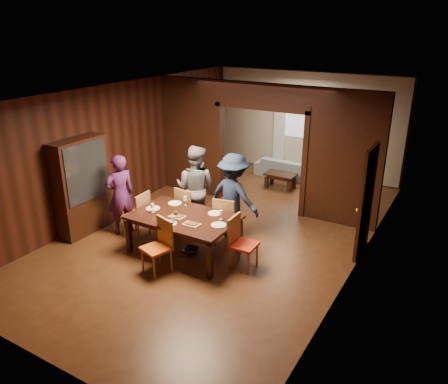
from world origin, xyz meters
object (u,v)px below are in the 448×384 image
Objects in this scene: chair_far_r at (226,219)px; hutch at (82,187)px; chair_right at (244,243)px; chair_near at (156,247)px; chair_far_l at (190,209)px; dining_table at (184,234)px; chair_left at (136,214)px; person_navy at (234,196)px; person_grey at (196,188)px; coffee_table at (280,181)px; person_purple at (120,195)px; sofa at (288,168)px.

chair_far_r is 3.03m from hutch.
chair_right is 1.54m from chair_near.
hutch reaches higher than chair_far_l.
chair_right reaches higher than dining_table.
chair_right is (2.48, 0.01, 0.00)m from chair_left.
person_navy reaches higher than chair_near.
chair_right is 1.00× the size of chair_far_r.
person_grey is at bearing 33.85° from hutch.
dining_table is at bearing 126.16° from chair_far_l.
chair_left is 2.48m from chair_right.
chair_right is at bearing 163.00° from chair_far_l.
person_navy is at bearing -84.45° from coffee_table.
chair_right is at bearing 53.06° from chair_near.
chair_near is (1.23, -0.88, 0.00)m from chair_left.
chair_right is 1.00× the size of chair_far_l.
hutch is (-2.31, 0.52, 0.52)m from chair_near.
person_purple is at bearing -113.48° from coffee_table.
person_grey reaches higher than chair_right.
hutch is at bearing -175.13° from chair_near.
dining_table is 0.99× the size of hutch.
chair_far_l is at bearing 133.14° from chair_left.
chair_far_r is (2.08, 0.75, -0.36)m from person_purple.
hutch is (-0.70, -0.35, 0.16)m from person_purple.
hutch reaches higher than person_navy.
person_navy is 0.88× the size of hutch.
hutch is (-1.86, -1.15, 0.52)m from chair_far_l.
sofa is at bearing 99.21° from coffee_table.
person_grey reaches higher than chair_far_l.
person_grey is 0.86m from person_navy.
chair_left is (-1.26, -4.99, 0.21)m from sofa.
chair_far_r is 1.00× the size of chair_near.
hutch is (-2.48, -4.46, 0.80)m from coffee_table.
person_purple is 1.69m from dining_table.
hutch is at bearing 94.61° from chair_right.
chair_far_l is (-0.48, -4.20, 0.21)m from sofa.
chair_far_l is at bearing -15.90° from chair_far_r.
chair_right is 1.00× the size of chair_near.
coffee_table is at bearing -97.69° from chair_far_r.
chair_left is 1.00× the size of chair_right.
coffee_table is at bearing 101.26° from sofa.
person_purple is 1.74× the size of chair_far_r.
coffee_table is at bearing 13.34° from chair_right.
dining_table is at bearing 111.08° from person_purple.
sofa is 0.93× the size of hutch.
chair_far_l and chair_far_r have the same top height.
coffee_table is at bearing -77.35° from person_navy.
person_navy is 4.04m from sofa.
person_navy reaches higher than chair_far_l.
person_grey is at bearing 135.30° from chair_left.
hutch is at bearing 39.36° from chair_far_l.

